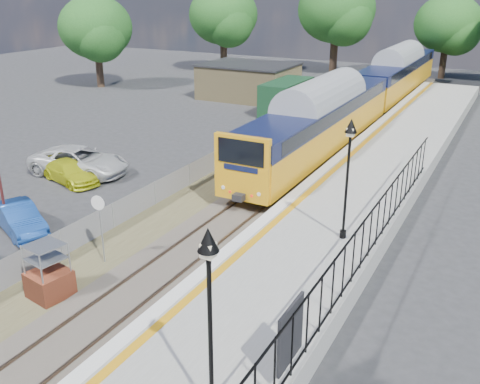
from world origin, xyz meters
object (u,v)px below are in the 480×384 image
Objects in this scene: brick_plinth at (48,272)px; car_yellow at (70,172)px; train at (367,91)px; victorian_lamp_south at (209,282)px; speed_sign at (100,218)px; car_white at (79,161)px; car_blue at (19,218)px; victorian_lamp_north at (349,152)px.

car_yellow is at bearing 131.22° from brick_plinth.
train is 29.59m from brick_plinth.
victorian_lamp_south is 0.11× the size of train.
train is at bearing 85.15° from brick_plinth.
speed_sign is at bearing 90.00° from brick_plinth.
train is 20.52× the size of brick_plinth.
victorian_lamp_south reaches higher than speed_sign.
car_white is (-8.02, 7.20, -1.11)m from speed_sign.
car_blue is at bearing 155.53° from victorian_lamp_south.
car_white is (-16.02, 12.64, -3.53)m from victorian_lamp_south.
victorian_lamp_south reaches higher than train.
speed_sign reaches higher than car_blue.
car_white is at bearing -118.21° from train.
victorian_lamp_north reaches higher than car_white.
speed_sign is at bearing -140.27° from car_white.
victorian_lamp_north is 16.43m from car_white.
car_yellow is at bearing -115.95° from train.
car_yellow is at bearing -168.46° from car_white.
speed_sign is (-2.50, -26.81, -0.47)m from train.
car_white is (-15.82, 2.64, -3.53)m from victorian_lamp_north.
victorian_lamp_south is 1.00× the size of victorian_lamp_north.
victorian_lamp_south is 2.31× the size of brick_plinth.
victorian_lamp_south is at bearing -19.33° from brick_plinth.
victorian_lamp_north is at bearing -79.52° from car_yellow.
victorian_lamp_north is at bearing -76.60° from train.
speed_sign reaches higher than brick_plinth.
car_white is (-0.42, 1.15, 0.20)m from car_yellow.
car_white is (-2.99, 6.71, 0.14)m from car_blue.
victorian_lamp_north is 9.35m from speed_sign.
victorian_lamp_north is at bearing -107.84° from car_white.
victorian_lamp_south is 1.67× the size of speed_sign.
car_yellow is (-7.61, 8.68, -0.39)m from brick_plinth.
victorian_lamp_north is 22.96m from train.
car_yellow is (-15.41, 1.49, -3.73)m from victorian_lamp_north.
car_blue is 6.13m from car_yellow.
train is (-5.50, 32.25, -1.96)m from victorian_lamp_south.
speed_sign reaches higher than car_white.
train is at bearing 103.40° from victorian_lamp_north.
car_blue is 7.35m from car_white.
car_yellow is (-2.58, 5.56, -0.06)m from car_blue.
brick_plinth is at bearing -94.85° from train.
car_yellow is at bearing 48.62° from car_blue.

